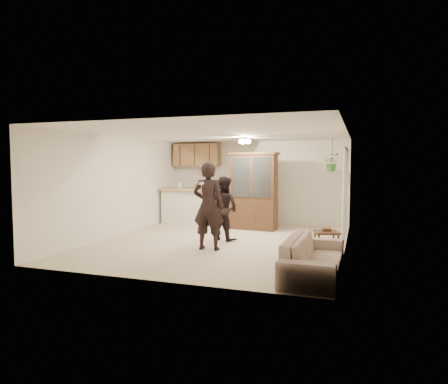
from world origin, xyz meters
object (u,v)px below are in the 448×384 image
(sofa, at_px, (314,253))
(china_hutch, at_px, (254,192))
(chair_hutch_right, at_px, (268,217))
(adult, at_px, (208,207))
(chair_bar, at_px, (175,213))
(chair_hutch_left, at_px, (258,220))
(side_table, at_px, (326,244))
(child, at_px, (224,212))

(sofa, relative_size, china_hutch, 0.88)
(chair_hutch_right, bearing_deg, sofa, 87.82)
(sofa, height_order, chair_hutch_right, chair_hutch_right)
(adult, height_order, chair_bar, adult)
(chair_hutch_left, bearing_deg, sofa, -16.83)
(side_table, height_order, chair_hutch_right, chair_hutch_right)
(child, relative_size, side_table, 2.35)
(adult, distance_m, chair_hutch_right, 3.45)
(sofa, distance_m, chair_bar, 6.73)
(chair_bar, xyz_separation_m, chair_hutch_left, (2.80, -0.58, -0.01))
(sofa, xyz_separation_m, chair_hutch_right, (-1.80, 4.63, -0.08))
(chair_bar, bearing_deg, chair_hutch_left, -30.53)
(adult, bearing_deg, chair_hutch_right, -100.99)
(sofa, bearing_deg, chair_bar, 45.71)
(sofa, bearing_deg, chair_hutch_right, 21.57)
(sofa, xyz_separation_m, china_hutch, (-2.10, 4.14, 0.68))
(chair_bar, bearing_deg, chair_hutch_right, -20.47)
(china_hutch, height_order, chair_hutch_left, china_hutch)
(sofa, bearing_deg, china_hutch, 27.20)
(chair_bar, height_order, chair_hutch_left, chair_bar)
(china_hutch, bearing_deg, chair_hutch_right, 63.47)
(chair_hutch_left, relative_size, chair_hutch_right, 0.92)
(adult, xyz_separation_m, side_table, (2.41, 0.12, -0.64))
(side_table, bearing_deg, child, 157.85)
(child, bearing_deg, china_hutch, -75.62)
(china_hutch, distance_m, chair_hutch_left, 0.79)
(child, relative_size, chair_bar, 1.40)
(child, relative_size, chair_hutch_left, 1.44)
(chair_hutch_left, bearing_deg, china_hutch, -133.04)
(chair_bar, xyz_separation_m, chair_hutch_right, (2.99, -0.09, 0.02))
(child, height_order, china_hutch, china_hutch)
(chair_bar, bearing_deg, sofa, -63.37)
(chair_hutch_right, bearing_deg, child, 52.33)
(sofa, xyz_separation_m, chair_bar, (-4.79, 4.72, -0.10))
(side_table, bearing_deg, adult, -177.09)
(child, distance_m, china_hutch, 1.80)
(sofa, height_order, adult, adult)
(chair_hutch_right, bearing_deg, side_table, 96.81)
(adult, distance_m, child, 1.14)
(sofa, xyz_separation_m, chair_hutch_left, (-1.99, 4.14, -0.10))
(adult, xyz_separation_m, china_hutch, (0.23, 2.86, 0.15))
(child, xyz_separation_m, side_table, (2.45, -1.00, -0.41))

